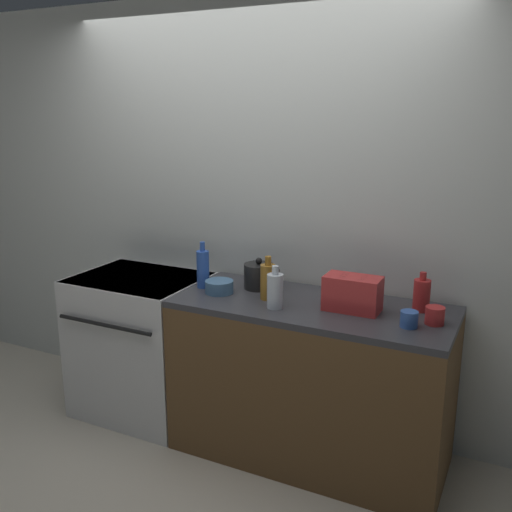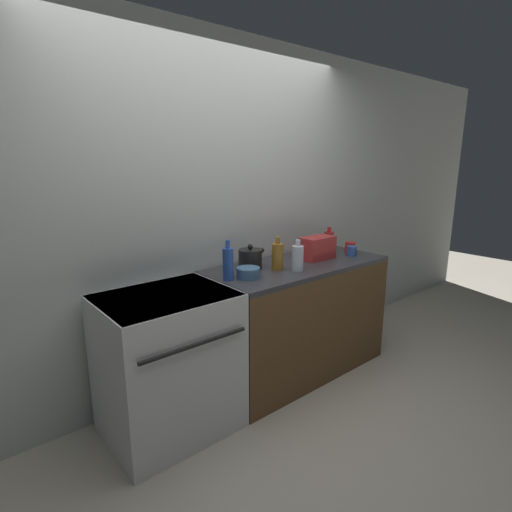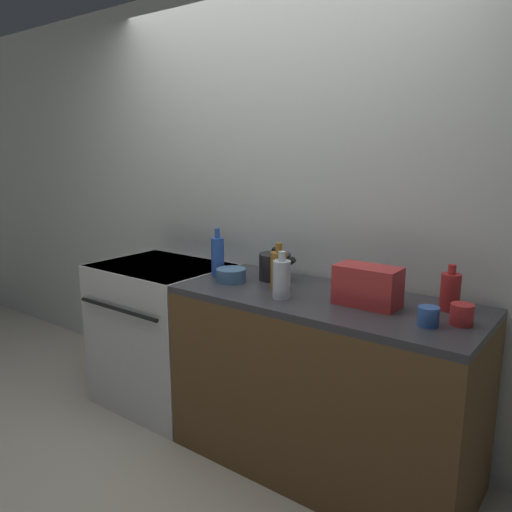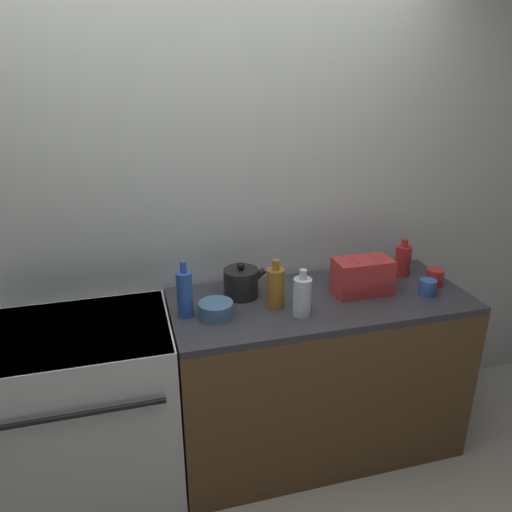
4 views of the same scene
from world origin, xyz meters
The scene contains 13 objects.
ground_plane centered at (0.00, 0.00, 0.00)m, with size 12.00×12.00×0.00m, color beige.
wall_back centered at (0.00, 0.70, 1.30)m, with size 8.00×0.05×2.60m.
stove centered at (-0.62, 0.31, 0.47)m, with size 0.79×0.66×0.91m.
counter_block centered at (0.54, 0.32, 0.46)m, with size 1.51×0.65×0.91m.
kettle centered at (0.16, 0.45, 0.99)m, with size 0.22×0.18×0.18m.
toaster centered at (0.76, 0.32, 1.01)m, with size 0.29×0.16×0.18m.
bottle_clear centered at (0.38, 0.18, 1.01)m, with size 0.09×0.09×0.23m.
bottle_red centered at (1.08, 0.48, 1.00)m, with size 0.09×0.09×0.21m.
bottle_amber centered at (0.29, 0.29, 1.02)m, with size 0.08×0.08×0.24m.
bottle_blue centered at (-0.15, 0.32, 1.03)m, with size 0.07×0.07×0.27m.
cup_red centered at (1.18, 0.31, 0.96)m, with size 0.09×0.09×0.09m.
cup_blue centered at (1.08, 0.22, 0.95)m, with size 0.09×0.09×0.08m.
bowl centered at (-0.01, 0.27, 0.95)m, with size 0.16×0.16×0.07m.
Camera 1 is at (1.56, -2.42, 1.94)m, focal length 40.00 mm.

